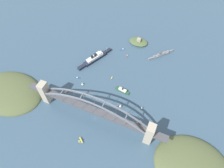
{
  "coord_description": "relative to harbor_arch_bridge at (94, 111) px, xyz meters",
  "views": [
    {
      "loc": [
        96.75,
        -141.98,
        344.75
      ],
      "look_at": [
        0.0,
        79.47,
        8.0
      ],
      "focal_mm": 32.75,
      "sensor_mm": 36.0,
      "label": 1
    }
  ],
  "objects": [
    {
      "name": "small_boat_1",
      "position": [
        -78.62,
        28.92,
        -29.06
      ],
      "size": [
        7.94,
        9.91,
        1.97
      ],
      "color": "brown",
      "rests_on": "ground"
    },
    {
      "name": "small_boat_8",
      "position": [
        78.91,
        26.34,
        -25.35
      ],
      "size": [
        9.46,
        7.67,
        9.5
      ],
      "color": "gold",
      "rests_on": "ground"
    },
    {
      "name": "harbor_ferry_steamer",
      "position": [
        24.01,
        77.05,
        -27.02
      ],
      "size": [
        30.63,
        10.37,
        8.69
      ],
      "color": "#23512D",
      "rests_on": "ground"
    },
    {
      "name": "small_boat_4",
      "position": [
        -2.07,
        171.78,
        -28.87
      ],
      "size": [
        4.72,
        8.33,
        2.48
      ],
      "color": "brown",
      "rests_on": "ground"
    },
    {
      "name": "channel_marker_buoy",
      "position": [
        -36.48,
        49.46,
        -28.64
      ],
      "size": [
        2.2,
        2.2,
        2.75
      ],
      "color": "red",
      "rests_on": "ground"
    },
    {
      "name": "small_boat_3",
      "position": [
        -8.76,
        98.96,
        -28.87
      ],
      "size": [
        2.38,
        8.44,
        2.41
      ],
      "color": "gold",
      "rests_on": "ground"
    },
    {
      "name": "small_boat_7",
      "position": [
        -19.35,
        187.01,
        -28.99
      ],
      "size": [
        9.81,
        9.92,
        2.15
      ],
      "color": "#234C8C",
      "rests_on": "ground"
    },
    {
      "name": "headland_east_shore",
      "position": [
        180.33,
        -15.95,
        -29.76
      ],
      "size": [
        124.85,
        104.38,
        29.71
      ],
      "color": "#515B38",
      "rests_on": "ground"
    },
    {
      "name": "ocean_liner",
      "position": [
        -64.95,
        131.3,
        -24.47
      ],
      "size": [
        46.06,
        86.45,
        17.32
      ],
      "color": "#1E2333",
      "rests_on": "ground"
    },
    {
      "name": "small_boat_2",
      "position": [
        72.97,
        53.9,
        -26.13
      ],
      "size": [
        4.97,
        6.57,
        7.65
      ],
      "color": "#2D6B3D",
      "rests_on": "ground"
    },
    {
      "name": "naval_cruiser",
      "position": [
        68.19,
        204.68,
        -26.87
      ],
      "size": [
        46.86,
        53.0,
        16.56
      ],
      "color": "slate",
      "rests_on": "ground"
    },
    {
      "name": "ground_plane",
      "position": [
        0.0,
        0.0,
        -29.76
      ],
      "size": [
        1400.0,
        1400.0,
        0.0
      ],
      "primitive_type": "plane",
      "color": "#385166"
    },
    {
      "name": "small_boat_0",
      "position": [
        -75.72,
        69.67,
        -28.88
      ],
      "size": [
        10.87,
        4.81,
        2.47
      ],
      "color": "#234C8C",
      "rests_on": "ground"
    },
    {
      "name": "headland_west_shore",
      "position": [
        -183.42,
        -18.77,
        -29.76
      ],
      "size": [
        137.32,
        102.04,
        27.28
      ],
      "color": "#515B38",
      "rests_on": "ground"
    },
    {
      "name": "harbor_arch_bridge",
      "position": [
        0.0,
        0.0,
        0.0
      ],
      "size": [
        263.99,
        16.06,
        67.34
      ],
      "color": "#ADA38E",
      "rests_on": "ground"
    },
    {
      "name": "small_boat_6",
      "position": [
        34.04,
        41.71,
        -25.44
      ],
      "size": [
        9.0,
        6.31,
        9.35
      ],
      "color": "black",
      "rests_on": "ground"
    },
    {
      "name": "seaplane_taxiing_near_bridge",
      "position": [
        -3.13,
        -48.41,
        -27.42
      ],
      "size": [
        10.27,
        9.42,
        5.18
      ],
      "color": "#B7B7B2",
      "rests_on": "ground"
    },
    {
      "name": "small_boat_5",
      "position": [
        -57.66,
        58.67,
        -25.85
      ],
      "size": [
        8.01,
        6.15,
        8.38
      ],
      "color": "#2D6B3D",
      "rests_on": "ground"
    },
    {
      "name": "fort_island_mid_harbor",
      "position": [
        7.01,
        223.7,
        -26.0
      ],
      "size": [
        44.37,
        31.61,
        13.96
      ],
      "color": "#4C6038",
      "rests_on": "ground"
    }
  ]
}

